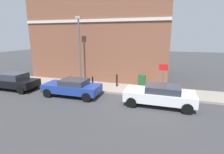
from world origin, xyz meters
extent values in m
plane|color=#38383A|center=(0.00, 0.00, 0.00)|extent=(80.00, 80.00, 0.00)
cube|color=gray|center=(1.93, 6.00, 0.07)|extent=(2.53, 30.00, 0.15)
cube|color=brown|center=(7.12, 4.70, 4.61)|extent=(7.85, 13.39, 9.23)
cube|color=silver|center=(3.16, 4.70, 5.58)|extent=(0.12, 13.39, 0.24)
cube|color=silver|center=(-0.57, -1.51, 0.63)|extent=(1.80, 4.30, 0.62)
cube|color=#2D333D|center=(-0.57, -1.71, 1.12)|extent=(1.57, 2.07, 0.41)
cylinder|color=black|center=(-1.39, 0.09, 0.32)|extent=(0.22, 0.64, 0.64)
cylinder|color=black|center=(0.28, 0.08, 0.32)|extent=(0.22, 0.64, 0.64)
cylinder|color=black|center=(-1.41, -3.10, 0.32)|extent=(0.22, 0.64, 0.64)
cylinder|color=black|center=(0.26, -3.11, 0.32)|extent=(0.22, 0.64, 0.64)
cube|color=navy|center=(-0.60, 4.65, 0.60)|extent=(1.74, 4.15, 0.57)
cube|color=#2D333D|center=(-0.59, 4.44, 1.07)|extent=(1.52, 1.86, 0.40)
cylinder|color=black|center=(-1.41, 6.16, 0.32)|extent=(0.23, 0.64, 0.64)
cylinder|color=black|center=(0.19, 6.17, 0.32)|extent=(0.23, 0.64, 0.64)
cylinder|color=black|center=(-1.39, 3.12, 0.32)|extent=(0.23, 0.64, 0.64)
cylinder|color=black|center=(0.22, 3.14, 0.32)|extent=(0.23, 0.64, 0.64)
cube|color=black|center=(-0.62, 10.08, 0.60)|extent=(1.67, 4.17, 0.56)
cube|color=#2D333D|center=(-0.62, 9.93, 1.12)|extent=(1.47, 1.90, 0.52)
cylinder|color=black|center=(0.16, 11.61, 0.32)|extent=(0.22, 0.64, 0.64)
cylinder|color=black|center=(-1.40, 8.54, 0.32)|extent=(0.22, 0.64, 0.64)
cylinder|color=black|center=(0.16, 8.55, 0.32)|extent=(0.22, 0.64, 0.64)
cube|color=#1E4C28|center=(2.18, -0.04, 0.72)|extent=(0.40, 0.55, 1.15)
cube|color=#333333|center=(2.18, -0.04, 0.19)|extent=(0.46, 0.61, 0.08)
cylinder|color=black|center=(2.28, 2.06, 0.62)|extent=(0.12, 0.12, 0.95)
sphere|color=black|center=(2.28, 2.06, 1.12)|extent=(0.14, 0.14, 0.14)
cylinder|color=black|center=(0.92, 3.66, 0.62)|extent=(0.12, 0.12, 0.95)
sphere|color=black|center=(0.92, 3.66, 1.12)|extent=(0.14, 0.14, 0.14)
cylinder|color=#59595B|center=(0.94, -1.64, 1.30)|extent=(0.08, 0.08, 2.30)
cube|color=white|center=(0.92, -1.64, 2.20)|extent=(0.03, 0.56, 0.40)
cube|color=red|center=(0.91, -1.64, 2.20)|extent=(0.01, 0.60, 0.44)
cylinder|color=#59595B|center=(2.18, 5.36, 2.90)|extent=(0.14, 0.14, 5.50)
cube|color=#A5A599|center=(2.18, 5.36, 5.77)|extent=(0.20, 0.44, 0.20)
camera|label=1|loc=(-11.37, -1.76, 4.34)|focal=28.02mm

